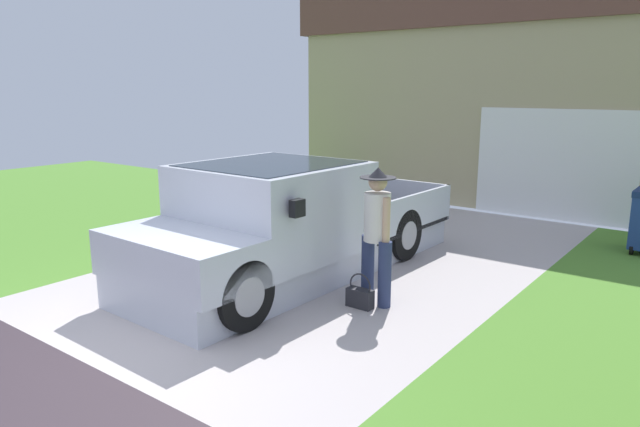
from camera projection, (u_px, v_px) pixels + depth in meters
pickup_truck at (280, 226)px, 7.99m from camera, size 2.19×5.46×1.63m
person_with_hat at (377, 229)px, 7.00m from camera, size 0.49×0.44×1.69m
handbag at (360, 296)px, 6.99m from camera, size 0.33×0.15×0.43m
house_with_garage at (523, 94)px, 14.16m from camera, size 9.79×5.26×4.86m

